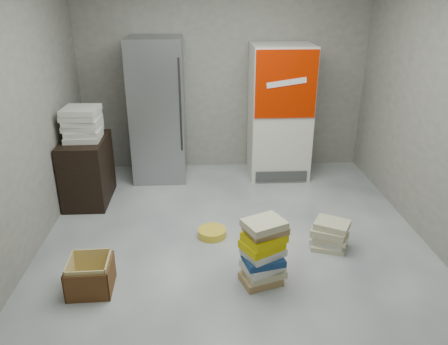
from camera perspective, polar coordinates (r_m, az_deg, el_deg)
name	(u,v)px	position (r m, az deg, el deg)	size (l,w,h in m)	color
ground	(236,258)	(4.39, 1.64, -11.13)	(5.00, 5.00, 0.00)	silver
room_shell	(239,75)	(3.70, 1.96, 12.65)	(4.04, 5.04, 2.82)	gray
steel_fridge	(158,110)	(5.98, -8.63, 8.03)	(0.70, 0.72, 1.90)	#A8AAB0
coke_cooler	(280,112)	(6.05, 7.28, 7.83)	(0.80, 0.73, 1.80)	silver
wood_shelf	(87,170)	(5.61, -17.41, 0.28)	(0.50, 0.80, 0.80)	black
supply_box_stack	(82,123)	(5.42, -18.02, 6.11)	(0.43, 0.44, 0.39)	silver
phonebook_stack_main	(263,251)	(3.93, 5.15, -10.23)	(0.45, 0.42, 0.63)	#9E7C51
phonebook_stack_side	(330,235)	(4.61, 13.62, -7.90)	(0.44, 0.40, 0.30)	#C2BA91
cardboard_box	(91,277)	(4.10, -17.03, -12.93)	(0.39, 0.39, 0.30)	gold
bucket_lid	(212,233)	(4.73, -1.58, -7.85)	(0.30, 0.30, 0.08)	yellow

